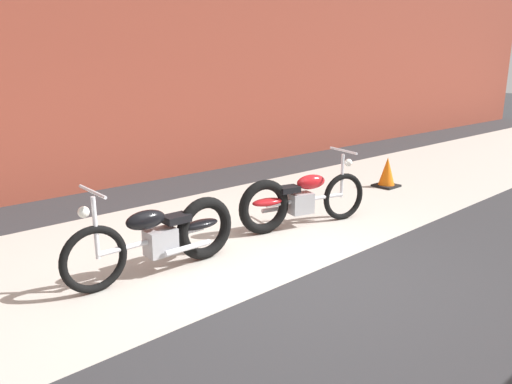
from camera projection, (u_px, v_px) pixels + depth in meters
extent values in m
plane|color=#2D2D30|center=(304.00, 276.00, 5.09)|extent=(80.00, 80.00, 0.00)
cube|color=#B2ADA3|center=(205.00, 235.00, 6.34)|extent=(36.00, 3.50, 0.01)
cube|color=brown|center=(79.00, 40.00, 8.15)|extent=(36.00, 0.50, 5.17)
torus|color=black|center=(94.00, 259.00, 4.65)|extent=(0.68, 0.10, 0.68)
torus|color=black|center=(205.00, 228.00, 5.47)|extent=(0.73, 0.15, 0.73)
cylinder|color=silver|center=(154.00, 240.00, 5.05)|extent=(1.24, 0.09, 0.06)
cube|color=#99999E|center=(161.00, 242.00, 5.11)|extent=(0.33, 0.23, 0.28)
ellipsoid|color=black|center=(146.00, 220.00, 4.94)|extent=(0.44, 0.20, 0.20)
ellipsoid|color=black|center=(201.00, 224.00, 5.42)|extent=(0.44, 0.19, 0.10)
cube|color=black|center=(176.00, 218.00, 5.18)|extent=(0.29, 0.21, 0.08)
cylinder|color=silver|center=(96.00, 228.00, 4.59)|extent=(0.05, 0.05, 0.62)
cylinder|color=silver|center=(92.00, 192.00, 4.50)|extent=(0.05, 0.58, 0.03)
sphere|color=white|center=(84.00, 212.00, 4.48)|extent=(0.11, 0.11, 0.11)
cylinder|color=silver|center=(188.00, 248.00, 5.17)|extent=(0.55, 0.07, 0.06)
torus|color=black|center=(343.00, 197.00, 6.90)|extent=(0.68, 0.25, 0.68)
torus|color=black|center=(264.00, 207.00, 6.30)|extent=(0.74, 0.31, 0.73)
cylinder|color=silver|center=(306.00, 200.00, 6.59)|extent=(1.21, 0.36, 0.06)
cube|color=#99999E|center=(301.00, 203.00, 6.56)|extent=(0.36, 0.29, 0.28)
ellipsoid|color=red|center=(311.00, 182.00, 6.57)|extent=(0.47, 0.29, 0.20)
ellipsoid|color=red|center=(267.00, 202.00, 6.30)|extent=(0.47, 0.28, 0.10)
cube|color=black|center=(288.00, 189.00, 6.42)|extent=(0.32, 0.26, 0.08)
cylinder|color=silver|center=(342.00, 176.00, 6.80)|extent=(0.05, 0.05, 0.62)
cylinder|color=silver|center=(343.00, 151.00, 6.71)|extent=(0.18, 0.57, 0.03)
sphere|color=white|center=(348.00, 163.00, 6.80)|extent=(0.11, 0.11, 0.11)
cylinder|color=silver|center=(280.00, 208.00, 6.60)|extent=(0.55, 0.20, 0.06)
cone|color=orange|center=(387.00, 172.00, 8.80)|extent=(0.32, 0.32, 0.55)
cube|color=black|center=(386.00, 186.00, 8.87)|extent=(0.40, 0.40, 0.04)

